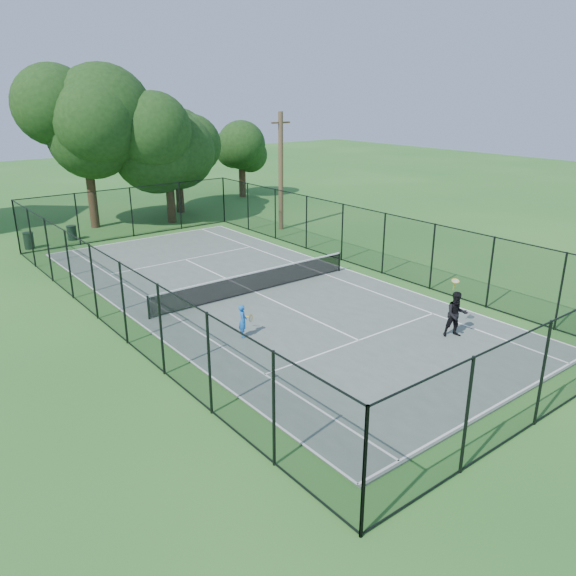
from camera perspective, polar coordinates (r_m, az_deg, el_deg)
ground at (r=24.67m, az=-3.32°, el=-0.56°), size 120.00×120.00×0.00m
tennis_court at (r=24.66m, az=-3.32°, el=-0.49°), size 11.00×24.00×0.06m
tennis_net at (r=24.48m, az=-3.35°, el=0.72°), size 10.08×0.08×0.95m
fence at (r=24.20m, az=-3.39°, el=2.78°), size 13.10×26.10×3.00m
tree_near_left at (r=38.10m, az=-19.90°, el=14.24°), size 7.13×7.13×9.30m
tree_near_mid at (r=38.31m, az=-12.23°, el=14.39°), size 6.63×6.63×8.67m
tree_near_right at (r=41.65m, az=-11.23°, el=13.67°), size 5.15×5.15×7.11m
tree_far_right at (r=47.59m, az=-4.72°, el=13.11°), size 3.99×3.99×5.27m
trash_bin_left at (r=34.77m, az=-24.84°, el=4.40°), size 0.58×0.58×0.94m
trash_bin_right at (r=35.90m, az=-21.10°, el=5.26°), size 0.58×0.58×0.86m
utility_pole at (r=35.66m, az=-0.74°, el=11.78°), size 1.40×0.30×7.24m
player_blue at (r=20.07m, az=-4.61°, el=-3.34°), size 0.82×0.53×1.22m
player_black at (r=20.84m, az=16.72°, el=-2.57°), size 1.10×1.04×2.02m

